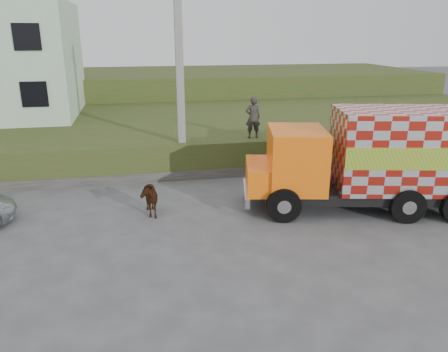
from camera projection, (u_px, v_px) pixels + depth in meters
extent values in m
plane|color=#474749|center=(227.00, 216.00, 14.72)|extent=(120.00, 120.00, 0.00)
cube|color=#284B19|center=(190.00, 132.00, 23.80)|extent=(40.00, 12.00, 1.50)
cube|color=#284B19|center=(171.00, 91.00, 34.75)|extent=(40.00, 12.00, 3.00)
cube|color=#595651|center=(160.00, 176.00, 18.20)|extent=(16.00, 0.50, 0.40)
cube|color=gray|center=(180.00, 82.00, 17.57)|extent=(0.30, 0.30, 8.00)
cube|color=black|center=(365.00, 190.00, 15.17)|extent=(7.27, 3.68, 0.36)
cube|color=orange|center=(296.00, 159.00, 14.85)|extent=(2.30, 2.69, 2.04)
cube|color=orange|center=(261.00, 176.00, 15.06)|extent=(1.46, 2.32, 0.92)
cube|color=silver|center=(406.00, 149.00, 14.69)|extent=(5.12, 3.40, 2.66)
cube|color=yellow|center=(422.00, 159.00, 13.50)|extent=(4.60, 1.04, 0.72)
cube|color=yellow|center=(393.00, 140.00, 15.87)|extent=(4.60, 1.04, 0.72)
cube|color=silver|center=(246.00, 192.00, 15.26)|extent=(0.65, 2.33, 0.31)
cylinder|color=black|center=(284.00, 205.00, 14.13)|extent=(1.18, 0.59, 1.12)
cylinder|color=black|center=(277.00, 182.00, 16.36)|extent=(1.18, 0.59, 1.12)
cylinder|color=black|center=(407.00, 206.00, 14.07)|extent=(1.18, 0.59, 1.12)
cylinder|color=black|center=(383.00, 182.00, 16.30)|extent=(1.18, 0.59, 1.12)
cylinder|color=black|center=(427.00, 182.00, 16.27)|extent=(1.18, 0.59, 1.12)
imported|color=#341A0D|center=(147.00, 197.00, 14.68)|extent=(0.87, 1.55, 1.24)
imported|color=#2A2825|center=(253.00, 117.00, 18.85)|extent=(0.68, 0.48, 1.79)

